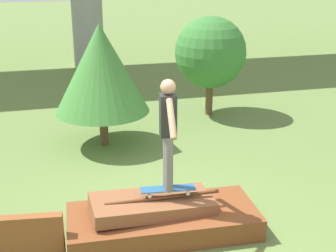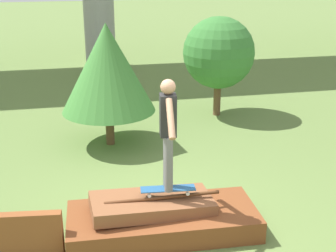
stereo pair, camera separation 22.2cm
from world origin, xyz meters
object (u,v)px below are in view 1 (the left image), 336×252
(skater, at_px, (168,128))
(tree_behind_right, at_px, (101,69))
(tree_mid_back, at_px, (210,53))
(skateboard, at_px, (168,189))

(skater, distance_m, tree_behind_right, 3.61)
(skater, xyz_separation_m, tree_mid_back, (2.35, 4.99, -0.00))
(skater, relative_size, tree_behind_right, 0.62)
(skateboard, height_order, tree_behind_right, tree_behind_right)
(skater, bearing_deg, tree_mid_back, 64.78)
(tree_mid_back, bearing_deg, skater, -115.22)
(skateboard, xyz_separation_m, skater, (0.00, -0.00, 0.94))
(skateboard, bearing_deg, skater, -14.04)
(skater, bearing_deg, skateboard, 165.96)
(skater, xyz_separation_m, tree_behind_right, (-0.50, 3.57, 0.07))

